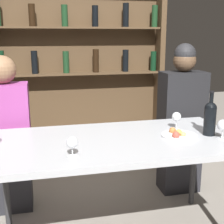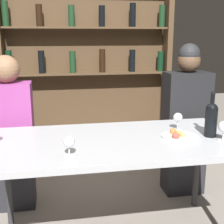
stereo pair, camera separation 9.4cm
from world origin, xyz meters
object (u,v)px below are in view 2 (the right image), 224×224
at_px(wine_glass_1, 69,142).
at_px(wine_glass_3, 178,118).
at_px(wine_bottle, 211,118).
at_px(wine_glass_0, 224,127).
at_px(seated_person_right, 185,123).
at_px(seated_person_left, 11,138).
at_px(food_plate_0, 179,136).

distance_m(wine_glass_1, wine_glass_3, 0.85).
xyz_separation_m(wine_bottle, wine_glass_0, (0.04, -0.09, -0.04)).
relative_size(wine_bottle, seated_person_right, 0.22).
xyz_separation_m(seated_person_left, seated_person_right, (1.44, 0.00, 0.04)).
relative_size(wine_bottle, wine_glass_1, 2.55).
relative_size(seated_person_left, seated_person_right, 0.94).
relative_size(wine_glass_0, wine_glass_3, 1.05).
distance_m(wine_glass_0, wine_glass_1, 0.96).
relative_size(wine_glass_1, seated_person_left, 0.09).
xyz_separation_m(wine_bottle, food_plate_0, (-0.21, 0.01, -0.11)).
bearing_deg(wine_glass_0, wine_bottle, 114.21).
height_order(wine_bottle, wine_glass_1, wine_bottle).
relative_size(wine_glass_0, seated_person_left, 0.10).
height_order(food_plate_0, seated_person_right, seated_person_right).
height_order(wine_glass_0, seated_person_left, seated_person_left).
relative_size(wine_bottle, seated_person_left, 0.24).
bearing_deg(wine_glass_3, seated_person_right, 60.42).
bearing_deg(wine_bottle, wine_glass_3, 130.63).
xyz_separation_m(wine_glass_1, seated_person_right, (1.02, 0.82, -0.18)).
distance_m(wine_glass_0, food_plate_0, 0.28).
relative_size(wine_bottle, wine_glass_0, 2.34).
xyz_separation_m(wine_glass_1, food_plate_0, (0.71, 0.19, -0.07)).
bearing_deg(seated_person_left, wine_glass_3, -21.07).
distance_m(seated_person_left, seated_person_right, 1.45).
bearing_deg(wine_glass_1, food_plate_0, 15.36).
distance_m(wine_glass_0, seated_person_left, 1.57).
height_order(wine_bottle, seated_person_right, seated_person_right).
relative_size(food_plate_0, seated_person_left, 0.19).
relative_size(wine_bottle, wine_glass_3, 2.45).
distance_m(wine_glass_3, seated_person_right, 0.56).
distance_m(wine_bottle, wine_glass_1, 0.94).
xyz_separation_m(wine_glass_3, seated_person_right, (0.26, 0.46, -0.18)).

